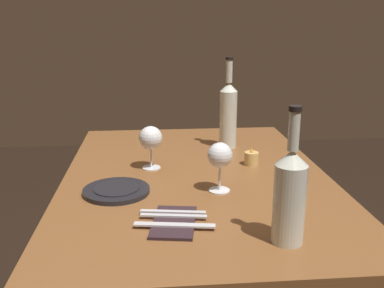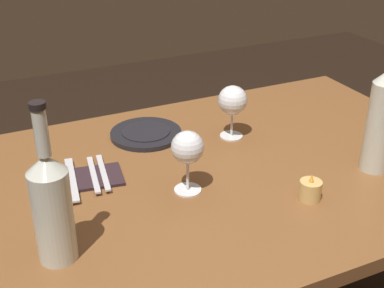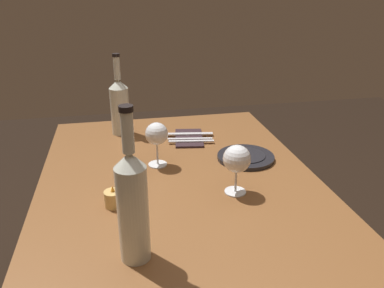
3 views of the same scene
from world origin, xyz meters
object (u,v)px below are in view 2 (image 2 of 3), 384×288
wine_bottle_second (52,205)px  fork_inner (93,174)px  dinner_plate (146,134)px  fork_outer (103,172)px  table_knife (72,179)px  votive_candle (310,191)px  wine_glass_left (188,149)px  folded_napkin (84,179)px  wine_glass_right (233,102)px  wine_bottle (382,118)px

wine_bottle_second → fork_inner: size_ratio=1.86×
dinner_plate → fork_outer: bearing=43.2°
table_knife → votive_candle: bearing=147.7°
wine_glass_left → table_knife: (0.24, -0.15, -0.10)m
folded_napkin → votive_candle: bearing=146.1°
wine_glass_right → wine_bottle: (-0.24, 0.32, 0.03)m
table_knife → wine_bottle_second: bearing=71.2°
wine_glass_right → wine_bottle: 0.40m
fork_inner → fork_outer: same height
wine_bottle_second → votive_candle: size_ratio=4.98×
wine_bottle → wine_glass_left: bearing=-12.5°
table_knife → fork_inner: bearing=180.0°
wine_glass_left → votive_candle: bearing=147.5°
wine_bottle → folded_napkin: wine_bottle is taller
wine_glass_right → table_knife: size_ratio=0.74×
fork_outer → table_knife: bearing=-0.0°
wine_glass_left → wine_glass_right: 0.32m
wine_glass_right → fork_outer: bearing=8.3°
folded_napkin → table_knife: size_ratio=0.97×
wine_glass_left → wine_glass_right: (-0.24, -0.21, -0.00)m
fork_outer → wine_bottle_second: bearing=57.4°
wine_bottle_second → fork_outer: 0.34m
folded_napkin → fork_inner: 0.03m
wine_glass_right → folded_napkin: 0.47m
wine_glass_right → table_knife: (0.48, 0.06, -0.10)m
dinner_plate → fork_outer: 0.24m
wine_glass_left → folded_napkin: bearing=-35.5°
folded_napkin → fork_outer: size_ratio=1.14×
votive_candle → dinner_plate: (0.23, -0.47, -0.02)m
table_knife → wine_bottle: bearing=160.3°
wine_glass_right → table_knife: 0.49m
wine_glass_left → fork_outer: size_ratio=0.87×
fork_inner → fork_outer: size_ratio=1.00×
wine_glass_right → wine_bottle_second: size_ratio=0.46×
wine_glass_right → dinner_plate: (0.22, -0.11, -0.10)m
wine_bottle → fork_inner: wine_bottle is taller
wine_glass_right → folded_napkin: size_ratio=0.76×
wine_glass_right → fork_inner: size_ratio=0.86×
wine_glass_right → wine_bottle_second: 0.66m
wine_glass_left → folded_napkin: (0.21, -0.15, -0.11)m
wine_bottle_second → fork_outer: size_ratio=1.86×
wine_glass_left → wine_glass_right: bearing=-138.1°
wine_glass_left → fork_outer: (0.16, -0.15, -0.10)m
votive_candle → table_knife: votive_candle is taller
fork_outer → wine_glass_right: bearing=-171.7°
wine_bottle → fork_inner: bearing=-21.2°
wine_bottle_second → table_knife: (-0.09, -0.27, -0.11)m
dinner_plate → wine_glass_left: bearing=87.6°
wine_bottle → dinner_plate: size_ratio=1.80×
votive_candle → folded_napkin: votive_candle is taller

